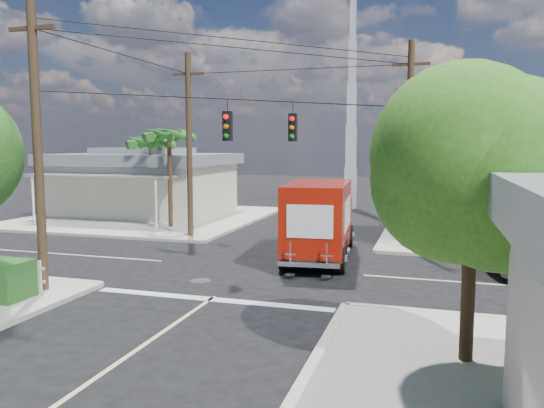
% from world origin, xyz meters
% --- Properties ---
extents(ground, '(120.00, 120.00, 0.00)m').
position_xyz_m(ground, '(0.00, 0.00, 0.00)').
color(ground, black).
rests_on(ground, ground).
extents(sidewalk_ne, '(14.12, 14.12, 0.14)m').
position_xyz_m(sidewalk_ne, '(10.88, 10.88, 0.07)').
color(sidewalk_ne, '#9F9A90').
rests_on(sidewalk_ne, ground).
extents(sidewalk_nw, '(14.12, 14.12, 0.14)m').
position_xyz_m(sidewalk_nw, '(-10.88, 10.88, 0.07)').
color(sidewalk_nw, '#9F9A90').
rests_on(sidewalk_nw, ground).
extents(road_markings, '(32.00, 32.00, 0.01)m').
position_xyz_m(road_markings, '(0.00, -1.47, 0.01)').
color(road_markings, beige).
rests_on(road_markings, ground).
extents(building_nw, '(10.80, 10.20, 4.30)m').
position_xyz_m(building_nw, '(-12.00, 12.46, 2.22)').
color(building_nw, beige).
rests_on(building_nw, sidewalk_nw).
extents(radio_tower, '(0.80, 0.80, 17.00)m').
position_xyz_m(radio_tower, '(0.50, 20.00, 5.64)').
color(radio_tower, silver).
rests_on(radio_tower, ground).
extents(tree_ne_front, '(4.21, 4.14, 6.66)m').
position_xyz_m(tree_ne_front, '(7.21, 6.76, 4.77)').
color(tree_ne_front, '#422D1C').
rests_on(tree_ne_front, sidewalk_ne).
extents(tree_ne_back, '(3.77, 3.66, 5.82)m').
position_xyz_m(tree_ne_back, '(9.81, 8.96, 4.19)').
color(tree_ne_back, '#422D1C').
rests_on(tree_ne_back, sidewalk_ne).
extents(tree_se, '(3.67, 3.54, 5.62)m').
position_xyz_m(tree_se, '(7.01, -7.24, 4.04)').
color(tree_se, '#422D1C').
rests_on(tree_se, sidewalk_se).
extents(palm_nw_front, '(3.01, 3.08, 5.59)m').
position_xyz_m(palm_nw_front, '(-7.50, 7.50, 5.04)').
color(palm_nw_front, '#422D1C').
rests_on(palm_nw_front, sidewalk_nw).
extents(palm_nw_back, '(3.01, 3.08, 5.19)m').
position_xyz_m(palm_nw_back, '(-9.50, 9.00, 4.67)').
color(palm_nw_back, '#422D1C').
rests_on(palm_nw_back, sidewalk_nw).
extents(utility_poles, '(12.00, 10.68, 9.00)m').
position_xyz_m(utility_poles, '(-1.58, 1.60, 4.67)').
color(utility_poles, '#473321').
rests_on(utility_poles, ground).
extents(vending_boxes, '(1.90, 0.50, 1.10)m').
position_xyz_m(vending_boxes, '(6.50, 6.20, 0.69)').
color(vending_boxes, red).
rests_on(vending_boxes, sidewalk_ne).
extents(delivery_truck, '(2.91, 7.40, 3.13)m').
position_xyz_m(delivery_truck, '(1.93, 2.36, 1.59)').
color(delivery_truck, black).
rests_on(delivery_truck, ground).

